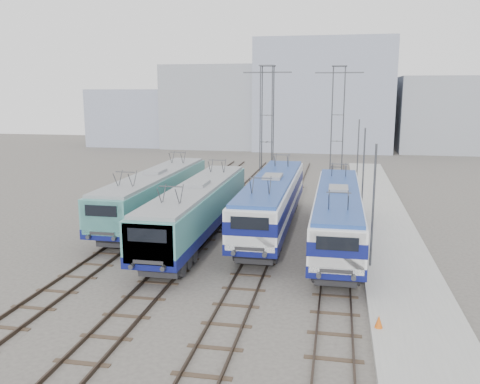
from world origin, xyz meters
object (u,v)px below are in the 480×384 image
at_px(catenary_tower_west, 267,124).
at_px(locomotive_center_right, 272,199).
at_px(locomotive_far_right, 338,212).
at_px(catenary_tower_east, 337,124).
at_px(safety_cone, 379,322).
at_px(mast_mid, 363,174).
at_px(locomotive_center_left, 197,207).
at_px(mast_front, 373,209).
at_px(mast_rear, 358,155).
at_px(locomotive_far_left, 155,192).

bearing_deg(catenary_tower_west, locomotive_center_right, -80.29).
bearing_deg(locomotive_center_right, locomotive_far_right, -31.73).
height_order(catenary_tower_east, safety_cone, catenary_tower_east).
xyz_separation_m(catenary_tower_east, mast_mid, (2.10, -10.00, -3.14)).
bearing_deg(locomotive_center_left, mast_front, -18.65).
relative_size(catenary_tower_east, mast_rear, 1.71).
height_order(locomotive_far_right, mast_front, mast_front).
bearing_deg(safety_cone, locomotive_far_left, 134.36).
bearing_deg(mast_front, safety_cone, -90.75).
bearing_deg(locomotive_center_right, mast_mid, 39.05).
height_order(locomotive_far_right, safety_cone, locomotive_far_right).
distance_m(locomotive_center_right, safety_cone, 15.87).
xyz_separation_m(locomotive_far_left, locomotive_far_right, (13.50, -3.90, 0.02)).
bearing_deg(safety_cone, locomotive_far_right, 98.51).
distance_m(mast_mid, mast_rear, 12.00).
bearing_deg(safety_cone, catenary_tower_west, 107.10).
bearing_deg(catenary_tower_east, locomotive_far_right, -89.20).
bearing_deg(locomotive_far_right, locomotive_far_left, 163.89).
height_order(locomotive_center_left, safety_cone, locomotive_center_left).
distance_m(locomotive_center_left, locomotive_center_right, 5.51).
distance_m(catenary_tower_west, safety_cone, 29.54).
distance_m(locomotive_center_left, catenary_tower_west, 17.06).
relative_size(locomotive_center_right, catenary_tower_west, 1.55).
xyz_separation_m(catenary_tower_west, mast_rear, (8.60, 4.00, -3.14)).
xyz_separation_m(catenary_tower_east, safety_cone, (2.00, -29.63, -6.08)).
bearing_deg(mast_front, mast_mid, 90.00).
xyz_separation_m(locomotive_center_left, mast_mid, (10.85, 8.34, 1.24)).
bearing_deg(locomotive_far_right, catenary_tower_west, 112.96).
bearing_deg(locomotive_far_right, locomotive_center_left, -177.43).
height_order(catenary_tower_east, mast_front, catenary_tower_east).
distance_m(locomotive_far_left, safety_cone, 21.88).
xyz_separation_m(locomotive_far_left, mast_rear, (15.35, 16.03, 1.24)).
xyz_separation_m(locomotive_far_right, mast_mid, (1.85, 7.93, 1.22)).
height_order(locomotive_center_left, mast_mid, mast_mid).
bearing_deg(safety_cone, mast_front, 89.25).
height_order(locomotive_center_right, mast_front, mast_front).
height_order(locomotive_center_right, mast_mid, mast_mid).
distance_m(locomotive_center_right, mast_front, 9.41).
distance_m(locomotive_far_left, mast_rear, 22.23).
xyz_separation_m(mast_front, mast_mid, (0.00, 12.00, 0.00)).
distance_m(mast_mid, safety_cone, 19.85).
xyz_separation_m(locomotive_center_left, mast_front, (10.85, -3.66, 1.24)).
bearing_deg(locomotive_far_right, locomotive_center_right, 148.27).
height_order(catenary_tower_east, mast_mid, catenary_tower_east).
distance_m(catenary_tower_east, mast_mid, 10.69).
xyz_separation_m(mast_front, safety_cone, (-0.10, -7.63, -2.94)).
distance_m(locomotive_center_right, catenary_tower_east, 16.31).
relative_size(locomotive_center_left, mast_mid, 2.60).
relative_size(catenary_tower_west, safety_cone, 22.98).
distance_m(catenary_tower_west, mast_front, 22.00).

